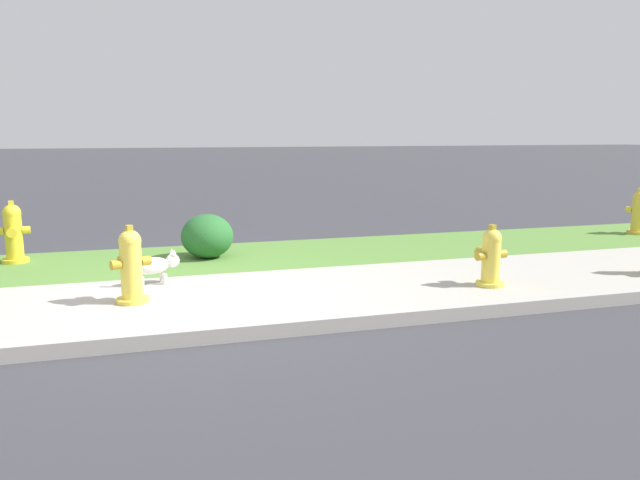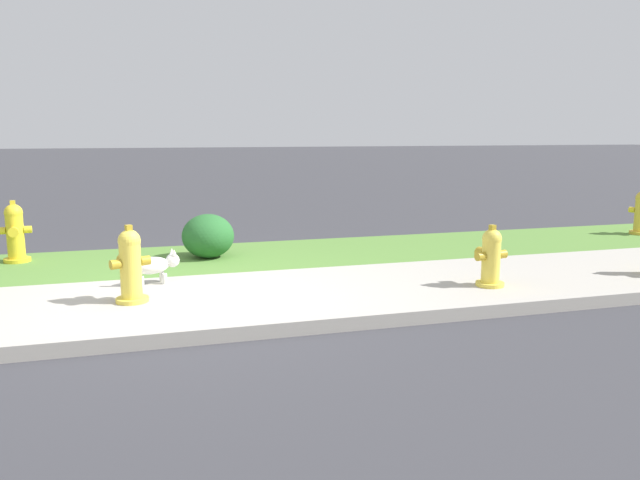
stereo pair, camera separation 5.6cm
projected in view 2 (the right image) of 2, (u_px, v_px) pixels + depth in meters
name	position (u px, v px, depth m)	size (l,w,h in m)	color
ground_plane	(190.00, 302.00, 5.91)	(120.00, 120.00, 0.00)	#38383D
sidewalk_pavement	(190.00, 302.00, 5.91)	(18.00, 2.19, 0.01)	#ADA89E
grass_verge	(177.00, 260.00, 7.87)	(18.00, 1.95, 0.01)	#568438
street_curb	(201.00, 334.00, 4.79)	(18.00, 0.16, 0.12)	#ADA89E
fire_hydrant_across_street	(491.00, 258.00, 6.46)	(0.38, 0.35, 0.65)	yellow
fire_hydrant_far_end	(130.00, 266.00, 5.84)	(0.38, 0.36, 0.74)	yellow
fire_hydrant_at_driveway	(15.00, 233.00, 7.68)	(0.39, 0.37, 0.77)	yellow
small_white_dog	(155.00, 265.00, 6.56)	(0.52, 0.27, 0.37)	white
shrub_bush_near_lamp	(208.00, 236.00, 7.97)	(0.66, 0.66, 0.56)	#28662D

